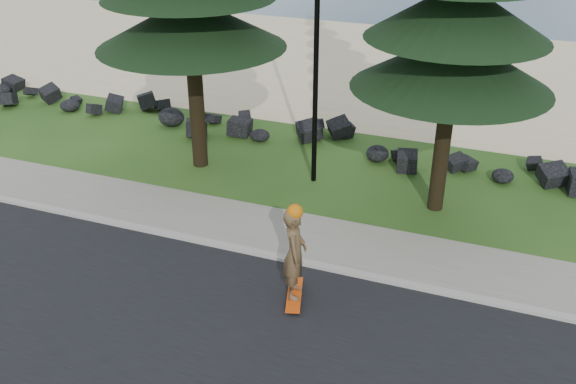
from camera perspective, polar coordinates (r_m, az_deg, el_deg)
name	(u,v)px	position (r m, az deg, el deg)	size (l,w,h in m)	color
ground	(272,236)	(15.69, -1.44, -3.90)	(160.00, 160.00, 0.00)	#254A17
road	(182,355)	(12.46, -9.38, -14.10)	(160.00, 7.00, 0.02)	black
kerb	(258,253)	(14.97, -2.72, -5.44)	(160.00, 0.20, 0.10)	#AEA89D
sidewalk	(275,230)	(15.83, -1.17, -3.42)	(160.00, 2.00, 0.08)	gray
beach_sand	(397,69)	(28.54, 9.64, 10.73)	(160.00, 15.00, 0.01)	beige
seawall_boulders	(338,148)	(20.39, 4.43, 3.92)	(60.00, 2.40, 1.10)	black
lamp_post	(317,36)	(16.85, 2.56, 13.70)	(0.25, 0.14, 8.14)	black
skateboarder	(295,254)	(12.97, 0.60, -5.52)	(0.66, 1.24, 2.24)	#E1480D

